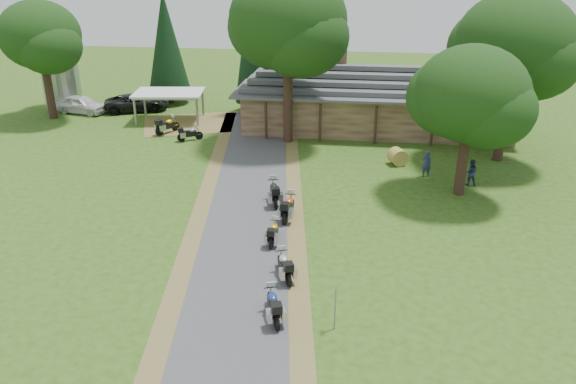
# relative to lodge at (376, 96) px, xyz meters

# --- Properties ---
(ground) EXTENTS (120.00, 120.00, 0.00)m
(ground) POSITION_rel_lodge_xyz_m (-6.00, -24.00, -2.45)
(ground) COLOR #2E4C15
(ground) RESTS_ON ground
(driveway) EXTENTS (51.95, 51.95, 0.00)m
(driveway) POSITION_rel_lodge_xyz_m (-6.50, -20.00, -2.45)
(driveway) COLOR #414143
(driveway) RESTS_ON ground
(lodge) EXTENTS (21.40, 9.40, 4.90)m
(lodge) POSITION_rel_lodge_xyz_m (0.00, 0.00, 0.00)
(lodge) COLOR brown
(lodge) RESTS_ON ground
(silo) EXTENTS (3.29, 3.29, 6.54)m
(silo) POSITION_rel_lodge_xyz_m (-27.64, 2.69, 0.82)
(silo) COLOR gray
(silo) RESTS_ON ground
(carport) EXTENTS (5.91, 4.32, 2.38)m
(carport) POSITION_rel_lodge_xyz_m (-16.69, -0.45, -1.26)
(carport) COLOR silver
(carport) RESTS_ON ground
(car_white_sedan) EXTENTS (3.55, 6.14, 1.92)m
(car_white_sedan) POSITION_rel_lodge_xyz_m (-25.01, 0.70, -1.49)
(car_white_sedan) COLOR silver
(car_white_sedan) RESTS_ON ground
(car_dark_suv) EXTENTS (4.38, 6.31, 2.22)m
(car_dark_suv) POSITION_rel_lodge_xyz_m (-20.56, 1.98, -1.34)
(car_dark_suv) COLOR black
(car_dark_suv) RESTS_ON ground
(motorcycle_row_a) EXTENTS (1.15, 1.95, 1.27)m
(motorcycle_row_a) POSITION_rel_lodge_xyz_m (-4.07, -26.28, -1.82)
(motorcycle_row_a) COLOR navy
(motorcycle_row_a) RESTS_ON ground
(motorcycle_row_b) EXTENTS (1.22, 1.91, 1.25)m
(motorcycle_row_b) POSITION_rel_lodge_xyz_m (-4.05, -23.32, -1.83)
(motorcycle_row_b) COLOR #B1B3BA
(motorcycle_row_b) RESTS_ON ground
(motorcycle_row_c) EXTENTS (0.60, 1.71, 1.16)m
(motorcycle_row_c) POSITION_rel_lodge_xyz_m (-4.99, -20.27, -1.87)
(motorcycle_row_c) COLOR gold
(motorcycle_row_c) RESTS_ON ground
(motorcycle_row_d) EXTENTS (0.84, 2.06, 1.37)m
(motorcycle_row_d) POSITION_rel_lodge_xyz_m (-4.64, -17.54, -1.76)
(motorcycle_row_d) COLOR #DA5024
(motorcycle_row_d) RESTS_ON ground
(motorcycle_row_e) EXTENTS (1.16, 2.17, 1.42)m
(motorcycle_row_e) POSITION_rel_lodge_xyz_m (-5.67, -15.72, -1.74)
(motorcycle_row_e) COLOR black
(motorcycle_row_e) RESTS_ON ground
(motorcycle_carport_a) EXTENTS (1.60, 2.06, 1.37)m
(motorcycle_carport_a) POSITION_rel_lodge_xyz_m (-15.77, -3.97, -1.76)
(motorcycle_carport_a) COLOR #E2BF00
(motorcycle_carport_a) RESTS_ON ground
(motorcycle_carport_b) EXTENTS (1.75, 1.35, 1.17)m
(motorcycle_carport_b) POSITION_rel_lodge_xyz_m (-13.54, -5.46, -1.87)
(motorcycle_carport_b) COLOR gray
(motorcycle_carport_b) RESTS_ON ground
(person_a) EXTENTS (0.60, 0.47, 1.95)m
(person_a) POSITION_rel_lodge_xyz_m (3.07, -10.53, -1.47)
(person_a) COLOR navy
(person_a) RESTS_ON ground
(person_b) EXTENTS (0.57, 0.43, 1.89)m
(person_b) POSITION_rel_lodge_xyz_m (5.57, -11.62, -1.50)
(person_b) COLOR navy
(person_b) RESTS_ON ground
(hay_bale) EXTENTS (1.36, 1.31, 1.08)m
(hay_bale) POSITION_rel_lodge_xyz_m (1.43, -8.62, -1.91)
(hay_bale) COLOR #A1783B
(hay_bale) RESTS_ON ground
(sign_post) EXTENTS (0.34, 0.06, 1.89)m
(sign_post) POSITION_rel_lodge_xyz_m (-1.72, -26.67, -1.51)
(sign_post) COLOR gray
(sign_post) RESTS_ON ground
(oak_lodge_left) EXTENTS (8.05, 8.05, 13.90)m
(oak_lodge_left) POSITION_rel_lodge_xyz_m (-6.33, -4.77, 4.50)
(oak_lodge_left) COLOR #143610
(oak_lodge_left) RESTS_ON ground
(oak_lodge_right) EXTENTS (7.41, 7.41, 12.44)m
(oak_lodge_right) POSITION_rel_lodge_xyz_m (8.15, -6.87, 3.77)
(oak_lodge_right) COLOR #143610
(oak_lodge_right) RESTS_ON ground
(oak_driveway) EXTENTS (6.19, 6.19, 9.48)m
(oak_driveway) POSITION_rel_lodge_xyz_m (4.72, -13.09, 2.29)
(oak_driveway) COLOR #143610
(oak_driveway) RESTS_ON ground
(oak_silo) EXTENTS (6.38, 6.38, 10.98)m
(oak_silo) POSITION_rel_lodge_xyz_m (-26.67, -1.14, 3.04)
(oak_silo) COLOR #143610
(oak_silo) RESTS_ON ground
(cedar_near) EXTENTS (3.51, 3.51, 12.70)m
(cedar_near) POSITION_rel_lodge_xyz_m (-10.19, 3.20, 3.90)
(cedar_near) COLOR black
(cedar_near) RESTS_ON ground
(cedar_far) EXTENTS (3.83, 3.83, 9.89)m
(cedar_far) POSITION_rel_lodge_xyz_m (-18.53, 5.18, 2.50)
(cedar_far) COLOR black
(cedar_far) RESTS_ON ground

